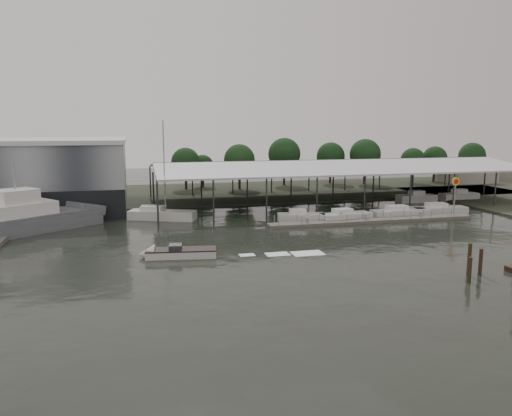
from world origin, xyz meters
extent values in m
plane|color=black|center=(0.00, 0.00, 0.00)|extent=(200.00, 200.00, 0.00)
cube|color=#363B2C|center=(0.00, 42.00, 0.10)|extent=(140.00, 30.00, 0.30)
cube|color=#91969A|center=(-28.00, 30.00, 5.00)|extent=(24.00, 20.00, 10.00)
cube|color=black|center=(-28.00, 19.95, 2.00)|extent=(24.00, 0.30, 4.00)
cube|color=silver|center=(-28.00, 30.00, 10.20)|extent=(24.50, 20.50, 0.60)
cube|color=#2E3134|center=(17.00, 28.00, 6.76)|extent=(58.00, 0.40, 0.30)
cylinder|color=#2E3134|center=(-12.00, 16.50, 2.75)|extent=(0.24, 0.24, 5.50)
cylinder|color=#2E3134|center=(-12.00, 39.50, 2.75)|extent=(0.24, 0.24, 5.50)
cylinder|color=#2E3134|center=(46.00, 39.50, 2.75)|extent=(0.24, 0.24, 5.50)
cube|color=#625F57|center=(-30.00, 14.00, 0.25)|extent=(3.00, 18.00, 0.50)
cube|color=#625F57|center=(15.00, 10.00, 0.20)|extent=(28.00, 2.00, 0.40)
cylinder|color=gray|center=(2.00, 9.10, 0.80)|extent=(0.10, 0.10, 1.20)
cylinder|color=gray|center=(28.00, 10.90, 0.80)|extent=(0.10, 0.10, 1.20)
cube|color=gray|center=(14.00, 10.00, 0.70)|extent=(0.30, 0.30, 0.70)
cylinder|color=gray|center=(27.00, 10.00, 2.50)|extent=(0.16, 0.16, 5.00)
cylinder|color=yellow|center=(27.00, 10.00, 5.00)|extent=(1.10, 0.12, 1.10)
cylinder|color=red|center=(27.00, 9.93, 5.00)|extent=(0.70, 0.05, 0.70)
cube|color=gray|center=(55.00, 45.00, 2.00)|extent=(10.00, 8.00, 4.00)
cube|color=slate|center=(-27.29, 14.52, 0.90)|extent=(16.90, 14.52, 2.40)
cube|color=slate|center=(-21.16, 19.21, 1.90)|extent=(5.49, 5.75, 1.83)
cube|color=silver|center=(-28.13, 13.89, 2.69)|extent=(9.01, 8.22, 1.80)
cube|color=silver|center=(-28.13, 13.89, 4.39)|extent=(5.45, 5.31, 1.61)
cylinder|color=gray|center=(-28.13, 13.89, 6.79)|extent=(0.18, 0.18, 3.50)
cube|color=silver|center=(-11.31, 18.68, 0.50)|extent=(9.18, 5.80, 1.40)
cube|color=silver|center=(-12.62, 19.23, 1.40)|extent=(3.31, 2.74, 0.80)
cylinder|color=gray|center=(-10.90, 18.51, 7.05)|extent=(0.16, 0.16, 12.16)
cylinder|color=gray|center=(-12.37, 19.13, 1.90)|extent=(3.28, 1.45, 0.12)
cube|color=silver|center=(-10.80, -1.21, 0.35)|extent=(6.85, 2.90, 0.90)
cone|color=silver|center=(-14.03, -0.76, 0.35)|extent=(1.86, 2.20, 2.00)
cube|color=black|center=(-10.80, -1.21, 0.75)|extent=(6.86, 2.96, 0.12)
cube|color=#2E3134|center=(-11.33, -1.14, 1.00)|extent=(1.38, 1.55, 0.50)
cube|color=white|center=(-4.55, -2.09, 0.02)|extent=(2.30, 1.50, 0.04)
cube|color=white|center=(-1.57, -2.50, 0.02)|extent=(3.10, 2.00, 0.04)
cube|color=white|center=(1.40, -2.92, 0.02)|extent=(3.90, 2.50, 0.04)
cube|color=silver|center=(6.18, 12.79, 0.50)|extent=(6.43, 3.41, 1.10)
cube|color=silver|center=(5.68, 12.79, 1.30)|extent=(2.42, 2.01, 0.70)
cube|color=silver|center=(12.06, 11.86, 0.50)|extent=(7.11, 2.95, 1.10)
cube|color=silver|center=(11.56, 11.86, 1.30)|extent=(2.58, 1.86, 0.70)
cube|color=silver|center=(20.36, 12.49, 0.50)|extent=(8.14, 2.33, 1.10)
cube|color=silver|center=(19.86, 12.49, 1.30)|extent=(2.86, 1.65, 0.70)
cube|color=silver|center=(26.90, 13.18, 0.50)|extent=(8.03, 2.77, 1.10)
cube|color=silver|center=(26.40, 13.18, 1.30)|extent=(2.87, 1.80, 0.70)
cylinder|color=#382C1C|center=(13.04, -13.16, 0.84)|extent=(0.32, 0.32, 2.87)
cylinder|color=#382C1C|center=(10.85, -14.67, 0.75)|extent=(0.32, 0.32, 2.69)
cylinder|color=#382C1C|center=(12.04, -13.01, 1.08)|extent=(0.32, 0.32, 3.36)
cylinder|color=black|center=(-4.99, 47.79, 1.95)|extent=(0.50, 0.50, 3.91)
sphere|color=#1C3D18|center=(-4.99, 47.79, 5.47)|extent=(5.47, 5.47, 5.47)
cylinder|color=black|center=(-1.33, 50.63, 1.58)|extent=(0.50, 0.50, 3.16)
sphere|color=#1C3D18|center=(-1.33, 50.63, 4.42)|extent=(4.42, 4.42, 4.42)
cylinder|color=black|center=(5.00, 45.36, 2.11)|extent=(0.50, 0.50, 4.23)
sphere|color=#1C3D18|center=(5.00, 45.36, 5.92)|extent=(5.92, 5.92, 5.92)
cylinder|color=black|center=(15.29, 49.58, 2.35)|extent=(0.50, 0.50, 4.71)
sphere|color=#1C3D18|center=(15.29, 49.58, 6.59)|extent=(6.59, 6.59, 6.59)
cylinder|color=black|center=(25.63, 50.10, 2.11)|extent=(0.50, 0.50, 4.23)
sphere|color=#1C3D18|center=(25.63, 50.10, 5.92)|extent=(5.92, 5.92, 5.92)
cylinder|color=black|center=(32.14, 47.31, 2.29)|extent=(0.50, 0.50, 4.58)
sphere|color=#1C3D18|center=(32.14, 47.31, 6.41)|extent=(6.41, 6.41, 6.41)
cylinder|color=black|center=(42.87, 46.63, 1.83)|extent=(0.50, 0.50, 3.65)
sphere|color=#1C3D18|center=(42.87, 46.63, 5.11)|extent=(5.11, 5.11, 5.11)
cylinder|color=black|center=(48.85, 47.72, 1.88)|extent=(0.50, 0.50, 3.76)
sphere|color=#1C3D18|center=(48.85, 47.72, 5.27)|extent=(5.27, 5.27, 5.27)
cylinder|color=black|center=(57.63, 47.05, 2.05)|extent=(0.50, 0.50, 4.11)
sphere|color=#1C3D18|center=(57.63, 47.05, 5.75)|extent=(5.75, 5.75, 5.75)
camera|label=1|loc=(-15.12, -47.85, 12.53)|focal=35.00mm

